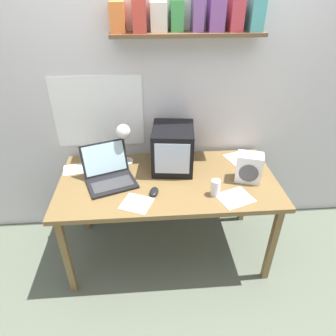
# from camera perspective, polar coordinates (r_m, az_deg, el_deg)

# --- Properties ---
(ground_plane) EXTENTS (12.00, 12.00, 0.00)m
(ground_plane) POSITION_cam_1_polar(r_m,az_deg,el_deg) (2.69, 0.00, -15.19)
(ground_plane) COLOR #5B6353
(back_wall) EXTENTS (5.60, 0.24, 2.60)m
(back_wall) POSITION_cam_1_polar(r_m,az_deg,el_deg) (2.37, -0.82, 15.85)
(back_wall) COLOR silver
(back_wall) RESTS_ON ground_plane
(corner_desk) EXTENTS (1.59, 0.80, 0.74)m
(corner_desk) POSITION_cam_1_polar(r_m,az_deg,el_deg) (2.24, 0.00, -3.44)
(corner_desk) COLOR brown
(corner_desk) RESTS_ON ground_plane
(crt_monitor) EXTENTS (0.34, 0.39, 0.33)m
(crt_monitor) POSITION_cam_1_polar(r_m,az_deg,el_deg) (2.27, 0.94, 3.82)
(crt_monitor) COLOR black
(crt_monitor) RESTS_ON corner_desk
(laptop) EXTENTS (0.42, 0.42, 0.25)m
(laptop) POSITION_cam_1_polar(r_m,az_deg,el_deg) (2.21, -11.23, -0.84)
(laptop) COLOR black
(laptop) RESTS_ON corner_desk
(desk_lamp) EXTENTS (0.12, 0.18, 0.36)m
(desk_lamp) POSITION_cam_1_polar(r_m,az_deg,el_deg) (2.26, -8.44, 5.96)
(desk_lamp) COLOR silver
(desk_lamp) RESTS_ON corner_desk
(juice_glass) EXTENTS (0.06, 0.06, 0.12)m
(juice_glass) POSITION_cam_1_polar(r_m,az_deg,el_deg) (2.05, 9.02, -3.85)
(juice_glass) COLOR white
(juice_glass) RESTS_ON corner_desk
(space_heater) EXTENTS (0.21, 0.17, 0.21)m
(space_heater) POSITION_cam_1_polar(r_m,az_deg,el_deg) (2.22, 15.16, 0.07)
(space_heater) COLOR white
(space_heater) RESTS_ON corner_desk
(computer_mouse) EXTENTS (0.08, 0.12, 0.03)m
(computer_mouse) POSITION_cam_1_polar(r_m,az_deg,el_deg) (2.06, -2.68, -4.53)
(computer_mouse) COLOR black
(computer_mouse) RESTS_ON corner_desk
(printed_handout) EXTENTS (0.32, 0.19, 0.00)m
(printed_handout) POSITION_cam_1_polar(r_m,az_deg,el_deg) (2.42, -15.86, -0.06)
(printed_handout) COLOR white
(printed_handout) RESTS_ON corner_desk
(open_notebook) EXTENTS (0.24, 0.24, 0.00)m
(open_notebook) POSITION_cam_1_polar(r_m,az_deg,el_deg) (1.99, -6.00, -6.73)
(open_notebook) COLOR silver
(open_notebook) RESTS_ON corner_desk
(loose_paper_near_monitor) EXTENTS (0.27, 0.25, 0.00)m
(loose_paper_near_monitor) POSITION_cam_1_polar(r_m,az_deg,el_deg) (2.53, 13.53, 1.90)
(loose_paper_near_monitor) COLOR silver
(loose_paper_near_monitor) RESTS_ON corner_desk
(loose_paper_near_laptop) EXTENTS (0.27, 0.25, 0.00)m
(loose_paper_near_laptop) POSITION_cam_1_polar(r_m,az_deg,el_deg) (2.07, 12.65, -5.58)
(loose_paper_near_laptop) COLOR white
(loose_paper_near_laptop) RESTS_ON corner_desk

